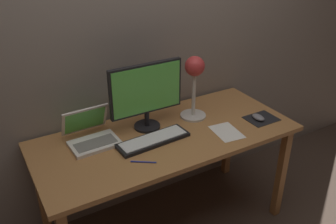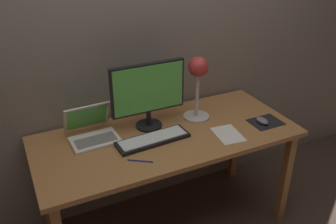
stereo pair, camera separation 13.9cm
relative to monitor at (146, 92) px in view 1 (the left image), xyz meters
The scene contains 10 objects.
back_wall 0.42m from the monitor, 76.77° to the left, with size 4.80×0.06×2.60m, color gray.
desk 0.35m from the monitor, 65.10° to the right, with size 1.60×0.70×0.74m.
monitor is the anchor object (origin of this frame).
keyboard_main 0.29m from the monitor, 105.81° to the right, with size 0.45×0.17×0.03m.
laptop 0.41m from the monitor, behind, with size 0.29×0.28×0.19m.
desk_lamp 0.33m from the monitor, ahead, with size 0.17×0.17×0.42m.
mousepad 0.79m from the monitor, 21.65° to the right, with size 0.20×0.16×0.00m, color black.
mouse 0.76m from the monitor, 22.61° to the right, with size 0.06×0.10×0.03m, color slate.
paper_sheet_near_mouse 0.55m from the monitor, 36.94° to the right, with size 0.15×0.21×0.00m, color white.
pen 0.45m from the monitor, 120.24° to the right, with size 0.01×0.01×0.14m, color #2633A5.
Camera 1 is at (-0.95, -1.66, 1.89)m, focal length 39.11 mm.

